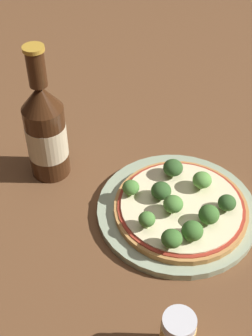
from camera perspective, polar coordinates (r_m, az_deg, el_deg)
name	(u,v)px	position (r m, az deg, el deg)	size (l,w,h in m)	color
ground_plane	(163,202)	(0.73, 4.59, -4.12)	(3.00, 3.00, 0.00)	brown
plate	(174,212)	(0.71, 5.93, -5.33)	(0.24, 0.24, 0.01)	#93A384
pizza	(182,207)	(0.70, 6.82, -4.72)	(0.20, 0.20, 0.01)	#B77F42
broccoli_floret_0	(173,204)	(0.67, 5.78, -4.41)	(0.03, 0.03, 0.03)	#89A866
broccoli_floret_1	(227,203)	(0.69, 12.21, -4.18)	(0.03, 0.03, 0.03)	#89A866
broccoli_floret_2	(202,180)	(0.72, 9.27, -1.46)	(0.03, 0.03, 0.03)	#89A866
broccoli_floret_3	(192,231)	(0.65, 8.09, -7.59)	(0.03, 0.03, 0.03)	#89A866
broccoli_floret_4	(173,168)	(0.73, 5.75, 0.02)	(0.03, 0.03, 0.03)	#89A866
broccoli_floret_5	(172,239)	(0.63, 5.60, -8.58)	(0.03, 0.03, 0.03)	#89A866
broccoli_floret_6	(147,219)	(0.65, 2.56, -6.27)	(0.02, 0.02, 0.03)	#89A866
broccoli_floret_7	(161,191)	(0.69, 4.30, -2.78)	(0.03, 0.03, 0.03)	#89A866
broccoli_floret_8	(209,215)	(0.67, 10.07, -5.61)	(0.03, 0.03, 0.03)	#89A866
broccoli_floret_9	(131,187)	(0.70, 0.59, -2.39)	(0.03, 0.03, 0.02)	#89A866
beer_bottle	(46,130)	(0.74, -9.78, 4.53)	(0.06, 0.06, 0.23)	#381E0F
pepper_shaker	(177,336)	(0.57, 6.27, -19.68)	(0.04, 0.04, 0.07)	tan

